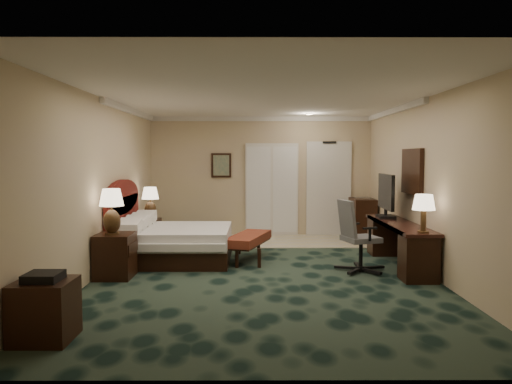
{
  "coord_description": "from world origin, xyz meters",
  "views": [
    {
      "loc": [
        -0.16,
        -7.63,
        1.79
      ],
      "look_at": [
        -0.12,
        0.6,
        1.21
      ],
      "focal_mm": 35.0,
      "sensor_mm": 36.0,
      "label": 1
    }
  ],
  "objects_px": {
    "lamp_far": "(150,203)",
    "desk_chair": "(361,236)",
    "nightstand_near": "(115,256)",
    "side_table": "(45,311)",
    "minibar": "(362,219)",
    "bed": "(177,244)",
    "nightstand_far": "(149,233)",
    "desk": "(399,245)",
    "tv": "(386,196)",
    "lamp_near": "(112,212)",
    "bed_bench": "(248,247)"
  },
  "relations": [
    {
      "from": "nightstand_near",
      "to": "desk",
      "type": "relative_size",
      "value": 0.26
    },
    {
      "from": "nightstand_far",
      "to": "nightstand_near",
      "type": "bearing_deg",
      "value": -89.12
    },
    {
      "from": "bed",
      "to": "nightstand_far",
      "type": "xyz_separation_m",
      "value": [
        -0.77,
        1.33,
        -0.01
      ]
    },
    {
      "from": "bed",
      "to": "lamp_far",
      "type": "xyz_separation_m",
      "value": [
        -0.73,
        1.36,
        0.59
      ]
    },
    {
      "from": "lamp_far",
      "to": "bed_bench",
      "type": "distance_m",
      "value": 2.47
    },
    {
      "from": "desk",
      "to": "minibar",
      "type": "bearing_deg",
      "value": 89.91
    },
    {
      "from": "lamp_near",
      "to": "minibar",
      "type": "distance_m",
      "value": 5.73
    },
    {
      "from": "bed_bench",
      "to": "desk",
      "type": "xyz_separation_m",
      "value": [
        2.47,
        -0.47,
        0.13
      ]
    },
    {
      "from": "desk",
      "to": "nightstand_near",
      "type": "bearing_deg",
      "value": -170.37
    },
    {
      "from": "nightstand_near",
      "to": "lamp_far",
      "type": "height_order",
      "value": "lamp_far"
    },
    {
      "from": "lamp_near",
      "to": "desk",
      "type": "height_order",
      "value": "lamp_near"
    },
    {
      "from": "nightstand_near",
      "to": "bed_bench",
      "type": "height_order",
      "value": "nightstand_near"
    },
    {
      "from": "tv",
      "to": "desk_chair",
      "type": "height_order",
      "value": "tv"
    },
    {
      "from": "lamp_near",
      "to": "tv",
      "type": "xyz_separation_m",
      "value": [
        4.41,
        1.46,
        0.11
      ]
    },
    {
      "from": "desk_chair",
      "to": "minibar",
      "type": "bearing_deg",
      "value": 60.13
    },
    {
      "from": "desk",
      "to": "side_table",
      "type": "bearing_deg",
      "value": -143.21
    },
    {
      "from": "bed",
      "to": "tv",
      "type": "distance_m",
      "value": 3.75
    },
    {
      "from": "side_table",
      "to": "minibar",
      "type": "distance_m",
      "value": 7.5
    },
    {
      "from": "minibar",
      "to": "lamp_near",
      "type": "bearing_deg",
      "value": -141.35
    },
    {
      "from": "nightstand_near",
      "to": "lamp_near",
      "type": "relative_size",
      "value": 0.98
    },
    {
      "from": "side_table",
      "to": "tv",
      "type": "xyz_separation_m",
      "value": [
        4.36,
        3.96,
        0.81
      ]
    },
    {
      "from": "bed",
      "to": "tv",
      "type": "relative_size",
      "value": 1.84
    },
    {
      "from": "bed",
      "to": "bed_bench",
      "type": "bearing_deg",
      "value": 0.99
    },
    {
      "from": "bed_bench",
      "to": "minibar",
      "type": "relative_size",
      "value": 1.51
    },
    {
      "from": "lamp_far",
      "to": "tv",
      "type": "distance_m",
      "value": 4.54
    },
    {
      "from": "nightstand_near",
      "to": "side_table",
      "type": "height_order",
      "value": "nightstand_near"
    },
    {
      "from": "side_table",
      "to": "minibar",
      "type": "xyz_separation_m",
      "value": [
        4.41,
        6.06,
        0.15
      ]
    },
    {
      "from": "lamp_far",
      "to": "desk_chair",
      "type": "relative_size",
      "value": 0.56
    },
    {
      "from": "tv",
      "to": "minibar",
      "type": "distance_m",
      "value": 2.21
    },
    {
      "from": "minibar",
      "to": "nightstand_near",
      "type": "bearing_deg",
      "value": -141.62
    },
    {
      "from": "nightstand_far",
      "to": "side_table",
      "type": "bearing_deg",
      "value": -89.33
    },
    {
      "from": "desk",
      "to": "nightstand_far",
      "type": "bearing_deg",
      "value": 158.34
    },
    {
      "from": "bed_bench",
      "to": "lamp_near",
      "type": "bearing_deg",
      "value": -130.26
    },
    {
      "from": "lamp_far",
      "to": "desk_chair",
      "type": "xyz_separation_m",
      "value": [
        3.73,
        -2.19,
        -0.31
      ]
    },
    {
      "from": "lamp_near",
      "to": "side_table",
      "type": "bearing_deg",
      "value": -89.01
    },
    {
      "from": "lamp_far",
      "to": "minibar",
      "type": "distance_m",
      "value": 4.56
    },
    {
      "from": "lamp_near",
      "to": "bed_bench",
      "type": "distance_m",
      "value": 2.48
    },
    {
      "from": "bed",
      "to": "lamp_near",
      "type": "relative_size",
      "value": 2.73
    },
    {
      "from": "lamp_near",
      "to": "tv",
      "type": "height_order",
      "value": "tv"
    },
    {
      "from": "bed",
      "to": "side_table",
      "type": "xyz_separation_m",
      "value": [
        -0.71,
        -3.74,
        0.0
      ]
    },
    {
      "from": "side_table",
      "to": "desk",
      "type": "distance_m",
      "value": 5.51
    },
    {
      "from": "lamp_far",
      "to": "minibar",
      "type": "bearing_deg",
      "value": 12.12
    },
    {
      "from": "desk",
      "to": "bed_bench",
      "type": "bearing_deg",
      "value": 169.28
    },
    {
      "from": "nightstand_near",
      "to": "minibar",
      "type": "bearing_deg",
      "value": 38.38
    },
    {
      "from": "desk_chair",
      "to": "bed",
      "type": "bearing_deg",
      "value": 147.45
    },
    {
      "from": "nightstand_near",
      "to": "lamp_far",
      "type": "xyz_separation_m",
      "value": [
        -0.0,
        2.56,
        0.55
      ]
    },
    {
      "from": "desk",
      "to": "desk_chair",
      "type": "distance_m",
      "value": 0.82
    },
    {
      "from": "nightstand_near",
      "to": "nightstand_far",
      "type": "height_order",
      "value": "nightstand_near"
    },
    {
      "from": "lamp_near",
      "to": "desk",
      "type": "distance_m",
      "value": 4.57
    },
    {
      "from": "bed",
      "to": "desk",
      "type": "height_order",
      "value": "desk"
    }
  ]
}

